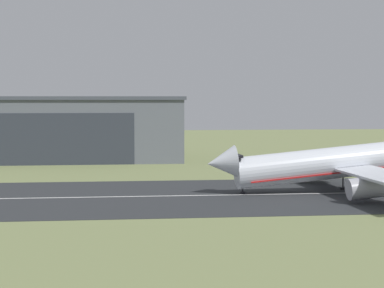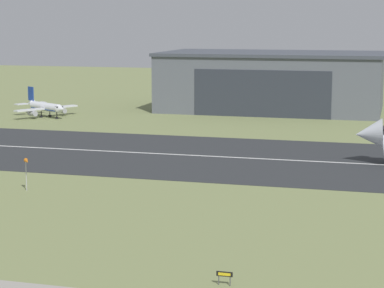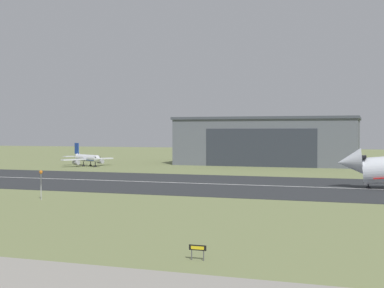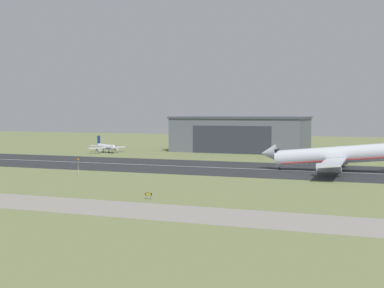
% 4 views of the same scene
% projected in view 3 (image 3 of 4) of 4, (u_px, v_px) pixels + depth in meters
% --- Properties ---
extents(ground_plane, '(608.93, 608.93, 0.00)m').
position_uv_depth(ground_plane, '(117.00, 225.00, 66.75)').
color(ground_plane, '#7A8451').
extents(runway_strip, '(368.93, 45.80, 0.06)m').
position_uv_depth(runway_strip, '(226.00, 184.00, 117.27)').
color(runway_strip, '#2B2D30').
rests_on(runway_strip, ground_plane).
extents(runway_centreline, '(332.03, 0.70, 0.01)m').
position_uv_depth(runway_centreline, '(226.00, 184.00, 117.26)').
color(runway_centreline, silver).
rests_on(runway_centreline, runway_strip).
extents(hangar_building, '(62.50, 35.31, 16.64)m').
position_uv_depth(hangar_building, '(269.00, 141.00, 191.68)').
color(hangar_building, slate).
rests_on(hangar_building, ground_plane).
extents(airplane_parked_centre, '(17.46, 17.31, 7.70)m').
position_uv_depth(airplane_parked_centre, '(87.00, 158.00, 179.19)').
color(airplane_parked_centre, silver).
rests_on(airplane_parked_centre, ground_plane).
extents(windsock_pole, '(1.72, 2.05, 5.07)m').
position_uv_depth(windsock_pole, '(41.00, 174.00, 89.80)').
color(windsock_pole, '#B7B7BC').
rests_on(windsock_pole, ground_plane).
extents(runway_sign, '(1.63, 0.13, 1.40)m').
position_uv_depth(runway_sign, '(198.00, 249.00, 48.30)').
color(runway_sign, '#4C4C51').
rests_on(runway_sign, ground_plane).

